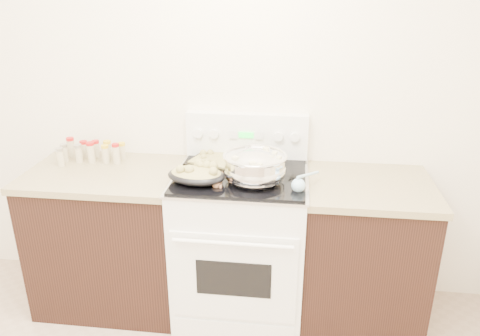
# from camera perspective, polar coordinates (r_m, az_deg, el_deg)

# --- Properties ---
(room_shell) EXTENTS (4.10, 3.60, 2.75)m
(room_shell) POSITION_cam_1_polar(r_m,az_deg,el_deg) (1.28, -24.07, 7.14)
(room_shell) COLOR white
(room_shell) RESTS_ON ground
(counter_left) EXTENTS (0.93, 0.67, 0.92)m
(counter_left) POSITION_cam_1_polar(r_m,az_deg,el_deg) (3.13, -15.25, -8.04)
(counter_left) COLOR black
(counter_left) RESTS_ON ground
(counter_right) EXTENTS (0.73, 0.67, 0.92)m
(counter_right) POSITION_cam_1_polar(r_m,az_deg,el_deg) (2.95, 14.58, -9.96)
(counter_right) COLOR black
(counter_right) RESTS_ON ground
(kitchen_range) EXTENTS (0.78, 0.73, 1.22)m
(kitchen_range) POSITION_cam_1_polar(r_m,az_deg,el_deg) (2.92, 0.13, -8.92)
(kitchen_range) COLOR white
(kitchen_range) RESTS_ON ground
(mixing_bowl) EXTENTS (0.43, 0.43, 0.21)m
(mixing_bowl) POSITION_cam_1_polar(r_m,az_deg,el_deg) (2.58, 1.83, 0.02)
(mixing_bowl) COLOR silver
(mixing_bowl) RESTS_ON kitchen_range
(roasting_pan) EXTENTS (0.36, 0.27, 0.11)m
(roasting_pan) POSITION_cam_1_polar(r_m,az_deg,el_deg) (2.59, -5.30, -0.75)
(roasting_pan) COLOR black
(roasting_pan) RESTS_ON kitchen_range
(baking_sheet) EXTENTS (0.52, 0.43, 0.06)m
(baking_sheet) POSITION_cam_1_polar(r_m,az_deg,el_deg) (2.85, -1.66, 0.84)
(baking_sheet) COLOR black
(baking_sheet) RESTS_ON kitchen_range
(wooden_spoon) EXTENTS (0.06, 0.27, 0.04)m
(wooden_spoon) POSITION_cam_1_polar(r_m,az_deg,el_deg) (2.58, -2.68, -1.68)
(wooden_spoon) COLOR tan
(wooden_spoon) RESTS_ON kitchen_range
(blue_ladle) EXTENTS (0.15, 0.25, 0.09)m
(blue_ladle) POSITION_cam_1_polar(r_m,az_deg,el_deg) (2.52, 7.27, -1.94)
(blue_ladle) COLOR #9FCCED
(blue_ladle) RESTS_ON kitchen_range
(spice_jars) EXTENTS (0.39, 0.23, 0.13)m
(spice_jars) POSITION_cam_1_polar(r_m,az_deg,el_deg) (3.10, -17.77, 1.93)
(spice_jars) COLOR #BFB28C
(spice_jars) RESTS_ON counter_left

